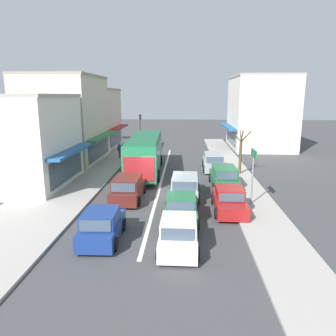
{
  "coord_description": "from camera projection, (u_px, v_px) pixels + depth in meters",
  "views": [
    {
      "loc": [
        1.85,
        -22.29,
        6.75
      ],
      "look_at": [
        0.56,
        2.47,
        1.2
      ],
      "focal_mm": 35.0,
      "sensor_mm": 36.0,
      "label": 1
    }
  ],
  "objects": [
    {
      "name": "shopfront_far_end",
      "position": [
        91.0,
        119.0,
        41.68
      ],
      "size": [
        7.42,
        8.13,
        7.53
      ],
      "color": "beige",
      "rests_on": "ground"
    },
    {
      "name": "sidewalk_left",
      "position": [
        89.0,
        171.0,
        29.47
      ],
      "size": [
        5.2,
        44.0,
        0.14
      ],
      "primitive_type": "cube",
      "color": "#A39E96",
      "rests_on": "ground"
    },
    {
      "name": "ground_plane",
      "position": [
        158.0,
        192.0,
        23.29
      ],
      "size": [
        140.0,
        140.0,
        0.0
      ],
      "primitive_type": "plane",
      "color": "#3F3F42"
    },
    {
      "name": "parked_sedan_kerb_front",
      "position": [
        229.0,
        201.0,
        19.27
      ],
      "size": [
        1.92,
        4.21,
        1.47
      ],
      "color": "maroon",
      "rests_on": "ground"
    },
    {
      "name": "pedestrian_with_handbag_near",
      "position": [
        119.0,
        150.0,
        34.71
      ],
      "size": [
        0.5,
        0.61,
        1.63
      ],
      "color": "#4C4742",
      "rests_on": "sidewalk_left"
    },
    {
      "name": "kerb_right",
      "position": [
        234.0,
        173.0,
        28.81
      ],
      "size": [
        2.8,
        44.0,
        0.12
      ],
      "primitive_type": "cube",
      "color": "#A39E96",
      "rests_on": "ground"
    },
    {
      "name": "directional_road_sign",
      "position": [
        253.0,
        164.0,
        19.85
      ],
      "size": [
        0.1,
        1.4,
        3.6
      ],
      "color": "gray",
      "rests_on": "ground"
    },
    {
      "name": "street_tree_right",
      "position": [
        241.0,
        154.0,
        27.87
      ],
      "size": [
        1.49,
        1.54,
        3.94
      ],
      "color": "brown",
      "rests_on": "ground"
    },
    {
      "name": "sedan_queue_far_back",
      "position": [
        181.0,
        209.0,
        17.86
      ],
      "size": [
        1.9,
        4.2,
        1.47
      ],
      "color": "#1E6638",
      "rests_on": "ground"
    },
    {
      "name": "shopfront_mid_block",
      "position": [
        65.0,
        119.0,
        32.86
      ],
      "size": [
        7.68,
        9.41,
        8.68
      ],
      "color": "beige",
      "rests_on": "ground"
    },
    {
      "name": "shopfront_corner_near",
      "position": [
        23.0,
        141.0,
        24.23
      ],
      "size": [
        7.53,
        8.1,
        6.82
      ],
      "color": "silver",
      "rests_on": "ground"
    },
    {
      "name": "hatchback_adjacent_lane_trail",
      "position": [
        179.0,
        234.0,
        14.53
      ],
      "size": [
        1.86,
        3.72,
        1.54
      ],
      "color": "silver",
      "rests_on": "ground"
    },
    {
      "name": "lane_centre_line",
      "position": [
        162.0,
        178.0,
        27.19
      ],
      "size": [
        0.2,
        28.0,
        0.01
      ],
      "primitive_type": "cube",
      "color": "silver",
      "rests_on": "ground"
    },
    {
      "name": "city_bus",
      "position": [
        145.0,
        152.0,
        28.62
      ],
      "size": [
        3.03,
        10.94,
        3.23
      ],
      "color": "#237A4C",
      "rests_on": "ground"
    },
    {
      "name": "wagon_queue_gap_filler",
      "position": [
        185.0,
        187.0,
        21.85
      ],
      "size": [
        2.03,
        4.55,
        1.58
      ],
      "color": "#9EA3A8",
      "rests_on": "ground"
    },
    {
      "name": "parked_wagon_kerb_third",
      "position": [
        213.0,
        162.0,
        29.94
      ],
      "size": [
        2.0,
        4.53,
        1.58
      ],
      "color": "#9EA3A8",
      "rests_on": "ground"
    },
    {
      "name": "parked_wagon_kerb_second",
      "position": [
        224.0,
        177.0,
        24.4
      ],
      "size": [
        2.01,
        4.54,
        1.58
      ],
      "color": "#1E6638",
      "rests_on": "ground"
    },
    {
      "name": "wagon_behind_bus_mid",
      "position": [
        128.0,
        188.0,
        21.47
      ],
      "size": [
        1.96,
        4.51,
        1.58
      ],
      "color": "#561E19",
      "rests_on": "ground"
    },
    {
      "name": "hatchback_adjacent_lane_lead",
      "position": [
        102.0,
        226.0,
        15.39
      ],
      "size": [
        1.88,
        3.74,
        1.54
      ],
      "color": "navy",
      "rests_on": "ground"
    },
    {
      "name": "building_right_far",
      "position": [
        260.0,
        112.0,
        42.03
      ],
      "size": [
        8.21,
        10.44,
        9.14
      ],
      "color": "silver",
      "rests_on": "ground"
    },
    {
      "name": "traffic_light_downstreet",
      "position": [
        140.0,
        124.0,
        44.2
      ],
      "size": [
        0.33,
        0.24,
        4.2
      ],
      "color": "gray",
      "rests_on": "ground"
    }
  ]
}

